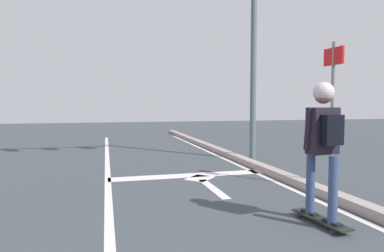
# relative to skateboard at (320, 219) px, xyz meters

# --- Properties ---
(lane_line_center) EXTENTS (0.12, 20.00, 0.01)m
(lane_line_center) POSITION_rel_skateboard_xyz_m (-2.55, 2.06, -0.06)
(lane_line_center) COLOR silver
(lane_line_center) RESTS_ON ground
(lane_line_curbside) EXTENTS (0.12, 20.00, 0.01)m
(lane_line_curbside) POSITION_rel_skateboard_xyz_m (0.61, 2.06, -0.06)
(lane_line_curbside) COLOR silver
(lane_line_curbside) RESTS_ON ground
(stop_bar) EXTENTS (3.31, 0.40, 0.01)m
(stop_bar) POSITION_rel_skateboard_xyz_m (-0.89, 3.20, -0.06)
(stop_bar) COLOR silver
(stop_bar) RESTS_ON ground
(lane_arrow_stem) EXTENTS (0.16, 1.40, 0.01)m
(lane_arrow_stem) POSITION_rel_skateboard_xyz_m (-0.73, 2.04, -0.06)
(lane_arrow_stem) COLOR silver
(lane_arrow_stem) RESTS_ON ground
(lane_arrow_head) EXTENTS (0.71, 0.71, 0.01)m
(lane_arrow_head) POSITION_rel_skateboard_xyz_m (-0.73, 2.89, -0.06)
(lane_arrow_head) COLOR silver
(lane_arrow_head) RESTS_ON ground
(curb_strip) EXTENTS (0.24, 24.00, 0.14)m
(curb_strip) POSITION_rel_skateboard_xyz_m (0.86, 2.06, 0.00)
(curb_strip) COLOR #A5928D
(curb_strip) RESTS_ON ground
(skateboard) EXTENTS (0.30, 0.88, 0.08)m
(skateboard) POSITION_rel_skateboard_xyz_m (0.00, 0.00, 0.00)
(skateboard) COLOR black
(skateboard) RESTS_ON ground
(skater) EXTENTS (0.47, 0.63, 1.69)m
(skater) POSITION_rel_skateboard_xyz_m (0.00, -0.02, 1.09)
(skater) COLOR #344773
(skater) RESTS_ON skateboard
(traffic_signal_mast) EXTENTS (4.90, 0.34, 5.52)m
(traffic_signal_mast) POSITION_rel_skateboard_xyz_m (-0.12, 4.70, 3.91)
(traffic_signal_mast) COLOR #536467
(traffic_signal_mast) RESTS_ON ground
(street_sign_post) EXTENTS (0.08, 0.44, 2.59)m
(street_sign_post) POSITION_rel_skateboard_xyz_m (1.28, 1.48, 1.60)
(street_sign_post) COLOR slate
(street_sign_post) RESTS_ON ground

